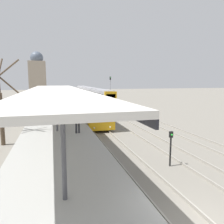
# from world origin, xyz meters

# --- Properties ---
(platform_canopy) EXTENTS (4.00, 25.72, 3.23)m
(platform_canopy) POSITION_xyz_m (-4.08, 11.80, 4.13)
(platform_canopy) COLOR beige
(platform_canopy) RESTS_ON station_platform
(person_on_platform) EXTENTS (0.40, 0.40, 1.66)m
(person_on_platform) POSITION_xyz_m (-2.66, 10.65, 2.00)
(person_on_platform) COLOR #2D2D33
(person_on_platform) RESTS_ON station_platform
(train_near) EXTENTS (2.57, 52.42, 2.94)m
(train_near) POSITION_xyz_m (0.00, 40.32, 1.64)
(train_near) COLOR gold
(train_near) RESTS_ON ground_plane
(train_far) EXTENTS (2.51, 49.35, 2.85)m
(train_far) POSITION_xyz_m (7.08, 61.91, 1.59)
(train_far) COLOR gold
(train_far) RESTS_ON ground_plane
(signal_post_near) EXTENTS (0.20, 0.21, 2.06)m
(signal_post_near) POSITION_xyz_m (2.04, 5.36, 1.26)
(signal_post_near) COLOR black
(signal_post_near) RESTS_ON ground_plane
(signal_mast_far) EXTENTS (0.28, 0.29, 5.81)m
(signal_mast_far) POSITION_xyz_m (8.52, 43.08, 3.60)
(signal_mast_far) COLOR gray
(signal_mast_far) RESTS_ON ground_plane
(distant_domed_building) EXTENTS (4.48, 4.48, 12.89)m
(distant_domed_building) POSITION_xyz_m (-8.12, 59.61, 6.12)
(distant_domed_building) COLOR gray
(distant_domed_building) RESTS_ON ground_plane
(bare_tree_background) EXTENTS (3.01, 1.88, 6.60)m
(bare_tree_background) POSITION_xyz_m (-8.18, 12.52, 3.07)
(bare_tree_background) COLOR #4C3D2D
(bare_tree_background) RESTS_ON ground_plane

